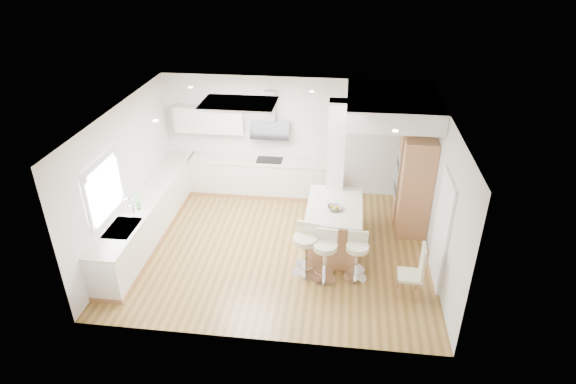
# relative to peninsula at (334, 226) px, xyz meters

# --- Properties ---
(ground) EXTENTS (6.00, 6.00, 0.00)m
(ground) POSITION_rel_peninsula_xyz_m (-1.09, -0.16, -0.49)
(ground) COLOR olive
(ground) RESTS_ON ground
(ceiling) EXTENTS (6.00, 5.00, 0.02)m
(ceiling) POSITION_rel_peninsula_xyz_m (-1.09, -0.16, -0.49)
(ceiling) COLOR white
(ceiling) RESTS_ON ground
(wall_back) EXTENTS (6.00, 0.04, 2.80)m
(wall_back) POSITION_rel_peninsula_xyz_m (-1.09, 2.34, 0.91)
(wall_back) COLOR silver
(wall_back) RESTS_ON ground
(wall_left) EXTENTS (0.04, 5.00, 2.80)m
(wall_left) POSITION_rel_peninsula_xyz_m (-4.09, -0.16, 0.91)
(wall_left) COLOR silver
(wall_left) RESTS_ON ground
(wall_right) EXTENTS (0.04, 5.00, 2.80)m
(wall_right) POSITION_rel_peninsula_xyz_m (1.91, -0.16, 0.91)
(wall_right) COLOR silver
(wall_right) RESTS_ON ground
(skylight) EXTENTS (4.10, 2.10, 0.06)m
(skylight) POSITION_rel_peninsula_xyz_m (-1.88, 0.44, 2.28)
(skylight) COLOR white
(skylight) RESTS_ON ground
(window_left) EXTENTS (0.06, 1.28, 1.07)m
(window_left) POSITION_rel_peninsula_xyz_m (-4.04, -1.06, 1.21)
(window_left) COLOR white
(window_left) RESTS_ON ground
(doorway_right) EXTENTS (0.05, 1.00, 2.10)m
(doorway_right) POSITION_rel_peninsula_xyz_m (1.88, -0.76, 0.51)
(doorway_right) COLOR #4B423B
(doorway_right) RESTS_ON ground
(counter_left) EXTENTS (0.63, 4.50, 1.35)m
(counter_left) POSITION_rel_peninsula_xyz_m (-3.79, 0.07, -0.03)
(counter_left) COLOR #B27A4C
(counter_left) RESTS_ON ground
(counter_back) EXTENTS (3.62, 0.63, 2.50)m
(counter_back) POSITION_rel_peninsula_xyz_m (-2.00, 2.07, 0.21)
(counter_back) COLOR #B27A4C
(counter_back) RESTS_ON ground
(pillar) EXTENTS (0.35, 0.35, 2.80)m
(pillar) POSITION_rel_peninsula_xyz_m (-0.04, 0.79, 0.91)
(pillar) COLOR white
(pillar) RESTS_ON ground
(soffit) EXTENTS (1.78, 2.20, 0.40)m
(soffit) POSITION_rel_peninsula_xyz_m (1.01, 1.24, 2.11)
(soffit) COLOR white
(soffit) RESTS_ON ground
(oven_column) EXTENTS (0.63, 1.21, 2.10)m
(oven_column) POSITION_rel_peninsula_xyz_m (1.59, 1.07, 0.56)
(oven_column) COLOR #B27A4C
(oven_column) RESTS_ON ground
(peninsula) EXTENTS (1.07, 1.60, 1.04)m
(peninsula) POSITION_rel_peninsula_xyz_m (0.00, 0.00, 0.00)
(peninsula) COLOR #B27A4C
(peninsula) RESTS_ON ground
(bar_stool_a) EXTENTS (0.55, 0.55, 1.03)m
(bar_stool_a) POSITION_rel_peninsula_xyz_m (-0.48, -0.92, 0.09)
(bar_stool_a) COLOR white
(bar_stool_a) RESTS_ON ground
(bar_stool_b) EXTENTS (0.49, 0.49, 1.00)m
(bar_stool_b) POSITION_rel_peninsula_xyz_m (-0.12, -1.05, 0.08)
(bar_stool_b) COLOR white
(bar_stool_b) RESTS_ON ground
(bar_stool_c) EXTENTS (0.43, 0.43, 0.94)m
(bar_stool_c) POSITION_rel_peninsula_xyz_m (0.45, -0.96, 0.04)
(bar_stool_c) COLOR white
(bar_stool_c) RESTS_ON ground
(dining_chair) EXTENTS (0.42, 0.42, 1.03)m
(dining_chair) POSITION_rel_peninsula_xyz_m (1.44, -1.31, 0.06)
(dining_chair) COLOR beige
(dining_chair) RESTS_ON ground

